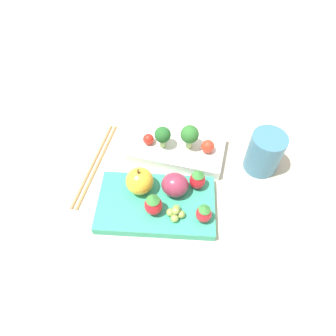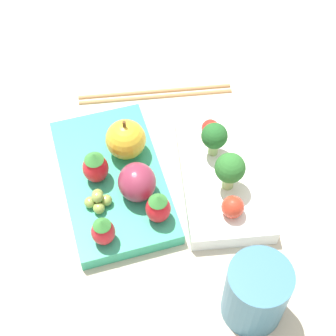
# 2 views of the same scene
# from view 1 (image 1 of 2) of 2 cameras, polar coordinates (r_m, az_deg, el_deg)

# --- Properties ---
(ground_plane) EXTENTS (4.00, 4.00, 0.00)m
(ground_plane) POSITION_cam_1_polar(r_m,az_deg,el_deg) (0.58, -0.71, -1.37)
(ground_plane) COLOR #BCB29E
(bento_box_savoury) EXTENTS (0.19, 0.11, 0.02)m
(bento_box_savoury) POSITION_cam_1_polar(r_m,az_deg,el_deg) (0.61, 1.79, 3.70)
(bento_box_savoury) COLOR white
(bento_box_savoury) RESTS_ON ground_plane
(bento_box_fruit) EXTENTS (0.22, 0.14, 0.02)m
(bento_box_fruit) POSITION_cam_1_polar(r_m,az_deg,el_deg) (0.53, -2.04, -6.97)
(bento_box_fruit) COLOR #33A87F
(bento_box_fruit) RESTS_ON ground_plane
(broccoli_floret_0) EXTENTS (0.04, 0.04, 0.05)m
(broccoli_floret_0) POSITION_cam_1_polar(r_m,az_deg,el_deg) (0.57, 4.14, 6.27)
(broccoli_floret_0) COLOR #93B770
(broccoli_floret_0) RESTS_ON bento_box_savoury
(broccoli_floret_1) EXTENTS (0.03, 0.03, 0.05)m
(broccoli_floret_1) POSITION_cam_1_polar(r_m,az_deg,el_deg) (0.57, -1.03, 6.23)
(broccoli_floret_1) COLOR #93B770
(broccoli_floret_1) RESTS_ON bento_box_savoury
(cherry_tomato_0) EXTENTS (0.02, 0.02, 0.02)m
(cherry_tomato_0) POSITION_cam_1_polar(r_m,az_deg,el_deg) (0.59, -3.74, 5.50)
(cherry_tomato_0) COLOR red
(cherry_tomato_0) RESTS_ON bento_box_savoury
(cherry_tomato_1) EXTENTS (0.03, 0.03, 0.03)m
(cherry_tomato_1) POSITION_cam_1_polar(r_m,az_deg,el_deg) (0.58, 7.58, 4.10)
(cherry_tomato_1) COLOR red
(cherry_tomato_1) RESTS_ON bento_box_savoury
(apple) EXTENTS (0.05, 0.05, 0.06)m
(apple) POSITION_cam_1_polar(r_m,az_deg,el_deg) (0.52, -5.42, -2.50)
(apple) COLOR gold
(apple) RESTS_ON bento_box_fruit
(strawberry_0) EXTENTS (0.03, 0.03, 0.04)m
(strawberry_0) POSITION_cam_1_polar(r_m,az_deg,el_deg) (0.50, 6.85, -8.54)
(strawberry_0) COLOR red
(strawberry_0) RESTS_ON bento_box_fruit
(strawberry_1) EXTENTS (0.03, 0.03, 0.05)m
(strawberry_1) POSITION_cam_1_polar(r_m,az_deg,el_deg) (0.50, -3.05, -6.89)
(strawberry_1) COLOR red
(strawberry_1) RESTS_ON bento_box_fruit
(strawberry_2) EXTENTS (0.03, 0.03, 0.04)m
(strawberry_2) POSITION_cam_1_polar(r_m,az_deg,el_deg) (0.53, 5.63, -2.17)
(strawberry_2) COLOR red
(strawberry_2) RESTS_ON bento_box_fruit
(plum) EXTENTS (0.05, 0.04, 0.04)m
(plum) POSITION_cam_1_polar(r_m,az_deg,el_deg) (0.52, 1.32, -3.22)
(plum) COLOR #892D47
(plum) RESTS_ON bento_box_fruit
(grape_cluster) EXTENTS (0.03, 0.03, 0.02)m
(grape_cluster) POSITION_cam_1_polar(r_m,az_deg,el_deg) (0.51, 1.45, -8.53)
(grape_cluster) COLOR #8EA84C
(grape_cluster) RESTS_ON bento_box_fruit
(drinking_cup) EXTENTS (0.06, 0.06, 0.08)m
(drinking_cup) POSITION_cam_1_polar(r_m,az_deg,el_deg) (0.59, 17.91, 2.81)
(drinking_cup) COLOR teal
(drinking_cup) RESTS_ON ground_plane
(chopsticks_pair) EXTENTS (0.02, 0.21, 0.01)m
(chopsticks_pair) POSITION_cam_1_polar(r_m,az_deg,el_deg) (0.61, -13.65, 0.89)
(chopsticks_pair) COLOR #A37547
(chopsticks_pair) RESTS_ON ground_plane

